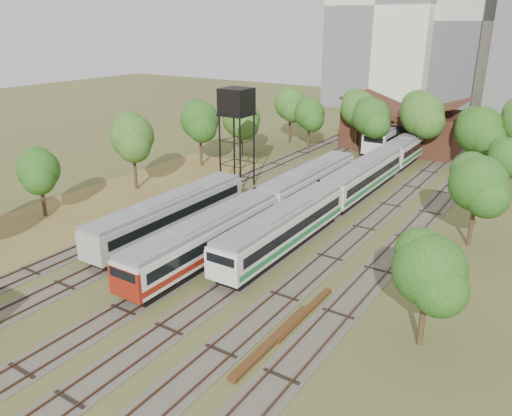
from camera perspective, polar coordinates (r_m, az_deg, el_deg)
The scene contains 16 objects.
ground at distance 31.48m, azimuth -16.76°, elevation -14.83°, with size 240.00×240.00×0.00m, color #475123.
dry_grass_patch at distance 48.74m, azimuth -23.59°, elevation -2.65°, with size 14.00×60.00×0.04m, color brown.
tracks at distance 49.28m, azimuth 5.03°, elevation -0.66°, with size 24.60×80.00×0.19m.
railcar_red_set at distance 45.76m, azimuth 1.05°, elevation 0.12°, with size 2.80×34.57×3.46m.
railcar_green_set at distance 55.93m, azimuth 12.16°, elevation 3.50°, with size 2.83×52.08×3.49m.
railcar_rear at distance 76.77m, azimuth 15.33°, elevation 8.03°, with size 3.27×16.08×4.05m.
old_grey_coach at distance 44.64m, azimuth -9.71°, elevation -0.66°, with size 2.77×18.00×3.42m.
water_tower at distance 55.55m, azimuth -2.25°, elevation 11.76°, with size 3.20×3.20×11.08m.
rail_pile_near at distance 30.40m, azimuth 1.89°, elevation -14.91°, with size 0.56×8.35×0.28m, color #523217.
rail_pile_far at distance 33.00m, azimuth 5.57°, elevation -11.91°, with size 0.45×7.22×0.23m, color #523217.
maintenance_shed at distance 78.25m, azimuth 16.56°, elevation 8.71°, with size 16.45×11.55×7.58m.
tree_band_left at distance 54.76m, azimuth -15.78°, elevation 6.76°, with size 6.85×53.03×8.55m.
tree_band_far at distance 69.94m, azimuth 19.78°, elevation 9.58°, with size 43.50×9.08×9.36m.
tree_band_right at distance 44.41m, azimuth 24.17°, elevation 1.79°, with size 4.89×36.98×7.79m.
tower_left at distance 117.34m, azimuth 14.86°, elevation 21.44°, with size 22.00×16.00×42.00m, color beige.
tower_centre at distance 117.22m, azimuth 25.34°, elevation 18.77°, with size 20.00×18.00×36.00m, color #B7B2A6.
Camera 1 is at (20.72, -15.72, 17.73)m, focal length 35.00 mm.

